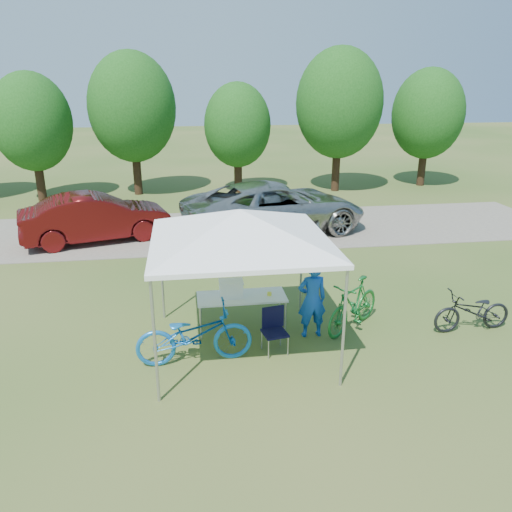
{
  "coord_description": "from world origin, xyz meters",
  "views": [
    {
      "loc": [
        -0.93,
        -8.42,
        4.84
      ],
      "look_at": [
        0.57,
        2.0,
        1.14
      ],
      "focal_mm": 35.0,
      "sensor_mm": 36.0,
      "label": 1
    }
  ],
  "objects": [
    {
      "name": "ground",
      "position": [
        0.0,
        0.0,
        0.0
      ],
      "size": [
        100.0,
        100.0,
        0.0
      ],
      "primitive_type": "plane",
      "color": "#2D5119",
      "rests_on": "ground"
    },
    {
      "name": "gravel_strip",
      "position": [
        0.0,
        8.0,
        0.01
      ],
      "size": [
        24.0,
        5.0,
        0.02
      ],
      "primitive_type": "cube",
      "color": "gray",
      "rests_on": "ground"
    },
    {
      "name": "canopy",
      "position": [
        0.0,
        0.0,
        2.65
      ],
      "size": [
        4.53,
        4.53,
        3.0
      ],
      "color": "#A5A5AA",
      "rests_on": "ground"
    },
    {
      "name": "treeline",
      "position": [
        -0.29,
        14.05,
        3.53
      ],
      "size": [
        24.89,
        4.28,
        6.3
      ],
      "color": "#382314",
      "rests_on": "ground"
    },
    {
      "name": "folding_table",
      "position": [
        0.1,
        0.76,
        0.69
      ],
      "size": [
        1.79,
        0.75,
        0.74
      ],
      "color": "white",
      "rests_on": "ground"
    },
    {
      "name": "folding_chair",
      "position": [
        0.6,
        -0.17,
        0.5
      ],
      "size": [
        0.5,
        0.52,
        0.85
      ],
      "rotation": [
        0.0,
        0.0,
        0.18
      ],
      "color": "black",
      "rests_on": "ground"
    },
    {
      "name": "cooler",
      "position": [
        -0.11,
        0.76,
        0.91
      ],
      "size": [
        0.48,
        0.33,
        0.35
      ],
      "color": "white",
      "rests_on": "folding_table"
    },
    {
      "name": "ice_cream_cup",
      "position": [
        0.66,
        0.71,
        0.77
      ],
      "size": [
        0.09,
        0.09,
        0.07
      ],
      "primitive_type": "cylinder",
      "color": "yellow",
      "rests_on": "folding_table"
    },
    {
      "name": "cyclist",
      "position": [
        1.44,
        0.28,
        0.79
      ],
      "size": [
        0.59,
        0.4,
        1.59
      ],
      "primitive_type": "imported",
      "rotation": [
        0.0,
        0.0,
        3.18
      ],
      "color": "#154AAF",
      "rests_on": "ground"
    },
    {
      "name": "bike_blue",
      "position": [
        -0.89,
        -0.39,
        0.55
      ],
      "size": [
        2.12,
        0.84,
        1.1
      ],
      "primitive_type": "imported",
      "rotation": [
        0.0,
        0.0,
        1.63
      ],
      "color": "blue",
      "rests_on": "ground"
    },
    {
      "name": "bike_green",
      "position": [
        2.35,
        0.43,
        0.54
      ],
      "size": [
        1.7,
        1.53,
        1.07
      ],
      "primitive_type": "imported",
      "rotation": [
        0.0,
        0.0,
        -0.88
      ],
      "color": "#176727",
      "rests_on": "ground"
    },
    {
      "name": "bike_dark",
      "position": [
        4.73,
        0.01,
        0.43
      ],
      "size": [
        1.67,
        0.64,
        0.87
      ],
      "primitive_type": "imported",
      "rotation": [
        0.0,
        0.0,
        -1.53
      ],
      "color": "black",
      "rests_on": "ground"
    },
    {
      "name": "minivan",
      "position": [
        2.0,
        7.46,
        0.87
      ],
      "size": [
        6.62,
        4.22,
        1.7
      ],
      "primitive_type": "imported",
      "rotation": [
        0.0,
        0.0,
        1.82
      ],
      "color": "#A0A09C",
      "rests_on": "gravel_strip"
    },
    {
      "name": "sedan",
      "position": [
        -3.74,
        7.37,
        0.77
      ],
      "size": [
        4.83,
        2.81,
        1.5
      ],
      "primitive_type": "imported",
      "rotation": [
        0.0,
        0.0,
        1.86
      ],
      "color": "#560E0E",
      "rests_on": "gravel_strip"
    }
  ]
}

